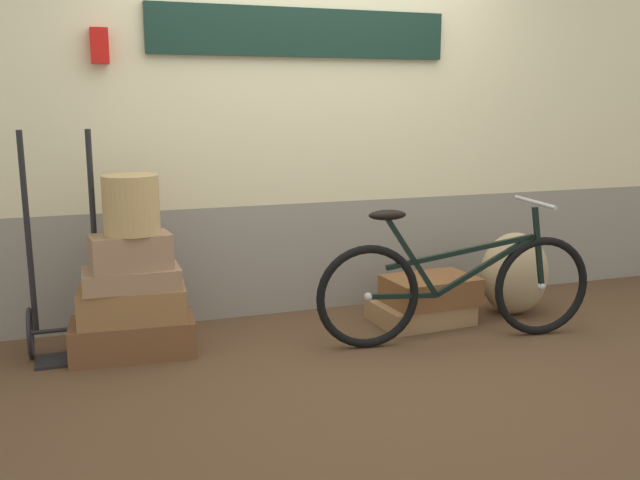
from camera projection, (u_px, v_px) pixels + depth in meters
The scene contains 12 objects.
ground at pixel (359, 349), 4.17m from camera, with size 10.17×5.20×0.06m, color #513823.
station_building at pixel (314, 108), 4.68m from camera, with size 8.17×0.74×2.71m.
suitcase_0 at pixel (133, 337), 3.98m from camera, with size 0.68×0.36×0.20m, color brown.
suitcase_1 at pixel (133, 304), 3.93m from camera, with size 0.58×0.33×0.19m, color olive.
suitcase_2 at pixel (131, 278), 3.89m from camera, with size 0.52×0.30×0.11m, color #937051.
suitcase_3 at pixel (131, 252), 3.85m from camera, with size 0.43×0.23×0.19m, color #937051.
suitcase_4 at pixel (420, 312), 4.57m from camera, with size 0.59×0.44×0.13m, color #9E754C.
suitcase_5 at pixel (430, 290), 4.52m from camera, with size 0.56×0.38×0.17m, color brown.
wicker_basket at pixel (131, 205), 3.82m from camera, with size 0.30×0.30×0.32m, color tan.
luggage_trolley at pixel (67, 306), 3.93m from camera, with size 0.42×0.37×1.26m.
burlap_sack at pixel (514, 273), 4.71m from camera, with size 0.46×0.39×0.55m, color tan.
bicycle at pixel (456, 287), 4.15m from camera, with size 1.70×0.46×0.83m.
Camera 1 is at (-1.54, -3.66, 1.42)m, focal length 39.55 mm.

